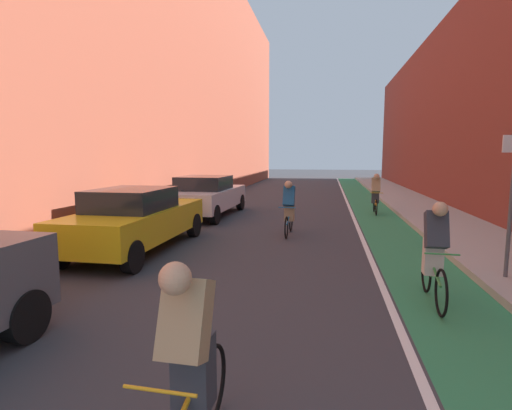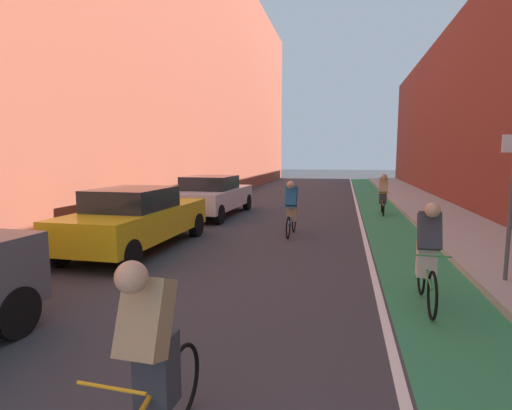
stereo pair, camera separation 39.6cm
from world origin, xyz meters
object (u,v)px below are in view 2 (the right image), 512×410
(cyclist_lead, at_px, (150,363))
(cyclist_mid, at_px, (428,251))
(parked_sedan_white, at_px, (212,195))
(street_sign_post, at_px, (512,191))
(parked_sedan_yellow_cab, at_px, (137,218))
(cyclist_trailing, at_px, (291,206))
(cyclist_far, at_px, (383,193))

(cyclist_lead, height_order, cyclist_mid, cyclist_mid)
(cyclist_mid, bearing_deg, cyclist_lead, -124.27)
(parked_sedan_white, height_order, street_sign_post, street_sign_post)
(parked_sedan_yellow_cab, xyz_separation_m, parked_sedan_white, (-0.00, 5.65, 0.00))
(street_sign_post, bearing_deg, cyclist_lead, -129.57)
(parked_sedan_white, bearing_deg, cyclist_lead, -73.22)
(parked_sedan_white, distance_m, cyclist_trailing, 4.63)
(cyclist_trailing, bearing_deg, street_sign_post, -41.52)
(cyclist_mid, distance_m, cyclist_far, 9.77)
(cyclist_mid, bearing_deg, cyclist_trailing, 118.97)
(cyclist_lead, xyz_separation_m, street_sign_post, (4.15, 5.02, 0.89))
(cyclist_mid, bearing_deg, street_sign_post, 37.49)
(cyclist_lead, distance_m, cyclist_trailing, 8.79)
(cyclist_lead, bearing_deg, parked_sedan_yellow_cab, 119.91)
(cyclist_lead, height_order, cyclist_far, cyclist_lead)
(parked_sedan_yellow_cab, relative_size, cyclist_trailing, 2.80)
(cyclist_far, bearing_deg, cyclist_mid, -91.39)
(parked_sedan_yellow_cab, xyz_separation_m, cyclist_lead, (3.58, -6.21, 0.02))
(cyclist_lead, bearing_deg, street_sign_post, 50.43)
(parked_sedan_yellow_cab, bearing_deg, cyclist_trailing, 36.65)
(cyclist_lead, height_order, cyclist_trailing, cyclist_lead)
(parked_sedan_white, bearing_deg, cyclist_trailing, -41.58)
(cyclist_lead, bearing_deg, cyclist_trailing, 90.73)
(cyclist_lead, distance_m, street_sign_post, 6.57)
(parked_sedan_white, relative_size, cyclist_trailing, 2.84)
(parked_sedan_white, height_order, cyclist_trailing, cyclist_trailing)
(cyclist_mid, relative_size, cyclist_far, 1.03)
(parked_sedan_white, distance_m, street_sign_post, 10.36)
(parked_sedan_white, xyz_separation_m, cyclist_far, (6.44, 1.75, 0.06))
(cyclist_mid, xyz_separation_m, cyclist_trailing, (-2.74, 4.94, -0.01))
(parked_sedan_yellow_cab, xyz_separation_m, cyclist_far, (6.44, 7.40, 0.06))
(parked_sedan_yellow_cab, bearing_deg, cyclist_lead, -60.09)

